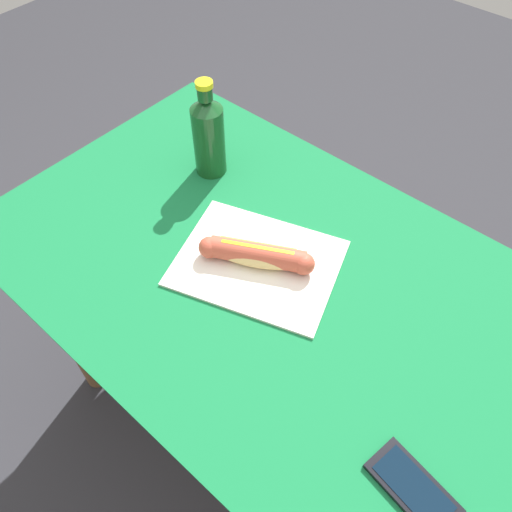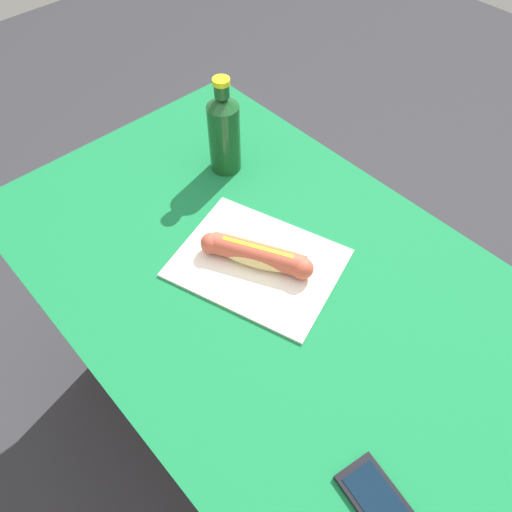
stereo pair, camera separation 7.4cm
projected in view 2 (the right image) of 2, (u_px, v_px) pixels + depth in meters
ground_plane at (263, 414)px, 1.61m from camera, size 6.00×6.00×0.00m
dining_table at (266, 310)px, 1.14m from camera, size 1.21×0.76×0.75m
paper_wrapper at (256, 264)px, 1.04m from camera, size 0.39×0.34×0.01m
hot_dog at (256, 256)px, 1.02m from camera, size 0.22×0.14×0.05m
cell_phone at (381, 506)px, 0.75m from camera, size 0.15×0.09×0.01m
soda_bottle at (224, 132)px, 1.15m from camera, size 0.07×0.07×0.24m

